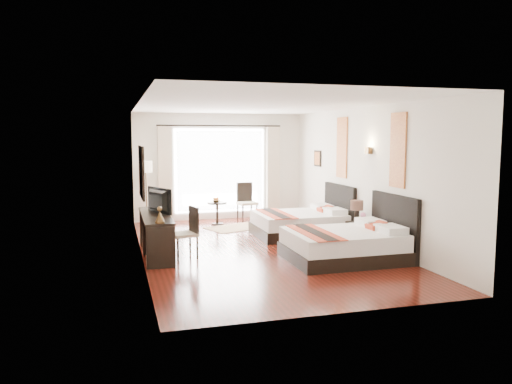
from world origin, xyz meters
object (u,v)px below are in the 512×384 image
object	(u,v)px
nightstand	(359,234)
table_lamp	(357,207)
vase	(363,220)
fruit_bowl	(216,201)
floor_lamp	(146,171)
bed_far	(303,222)
bed_near	(348,243)
window_chair	(247,209)
television	(155,201)
side_table	(217,213)
desk_chair	(185,242)
console_desk	(156,234)

from	to	relation	value
nightstand	table_lamp	distance (m)	0.55
nightstand	vase	distance (m)	0.38
nightstand	fruit_bowl	bearing A→B (deg)	125.41
floor_lamp	bed_far	bearing A→B (deg)	-35.22
bed_near	window_chair	size ratio (longest dim) A/B	2.05
television	side_table	distance (m)	3.28
vase	bed_far	bearing A→B (deg)	114.85
nightstand	fruit_bowl	size ratio (longest dim) A/B	2.41
bed_near	fruit_bowl	size ratio (longest dim) A/B	10.01
bed_near	desk_chair	size ratio (longest dim) A/B	2.19
nightstand	desk_chair	size ratio (longest dim) A/B	0.53
bed_near	console_desk	xyz separation A→B (m)	(-3.28, 1.39, 0.08)
nightstand	window_chair	distance (m)	3.84
television	window_chair	world-z (taller)	television
fruit_bowl	bed_near	bearing A→B (deg)	-69.87
table_lamp	vase	world-z (taller)	table_lamp
console_desk	fruit_bowl	size ratio (longest dim) A/B	10.80
console_desk	window_chair	bearing A→B (deg)	50.68
fruit_bowl	window_chair	bearing A→B (deg)	21.12
vase	console_desk	distance (m)	4.04
bed_near	side_table	distance (m)	4.48
side_table	window_chair	world-z (taller)	window_chair
nightstand	side_table	distance (m)	3.93
bed_far	console_desk	xyz separation A→B (m)	(-3.30, -0.92, 0.09)
floor_lamp	table_lamp	bearing A→B (deg)	-41.63
nightstand	floor_lamp	size ratio (longest dim) A/B	0.31
bed_far	table_lamp	xyz separation A→B (m)	(0.69, -1.21, 0.49)
bed_far	floor_lamp	size ratio (longest dim) A/B	1.24
console_desk	window_chair	world-z (taller)	window_chair
bed_near	television	size ratio (longest dim) A/B	2.43
table_lamp	television	bearing A→B (deg)	173.94
table_lamp	desk_chair	size ratio (longest dim) A/B	0.44
bed_near	side_table	size ratio (longest dim) A/B	3.62
bed_far	nightstand	xyz separation A→B (m)	(0.72, -1.30, -0.05)
nightstand	desk_chair	distance (m)	3.53
nightstand	side_table	xyz separation A→B (m)	(-2.28, 3.20, 0.04)
vase	desk_chair	bearing A→B (deg)	177.83
bed_near	television	distance (m)	3.66
nightstand	console_desk	xyz separation A→B (m)	(-4.02, 0.38, 0.14)
side_table	table_lamp	bearing A→B (deg)	-54.13
television	desk_chair	world-z (taller)	television
vase	television	size ratio (longest dim) A/B	0.15
bed_far	nightstand	size ratio (longest dim) A/B	4.03
console_desk	desk_chair	distance (m)	0.67
bed_near	side_table	world-z (taller)	bed_near
vase	table_lamp	bearing A→B (deg)	89.54
table_lamp	window_chair	size ratio (longest dim) A/B	0.41
bed_far	television	xyz separation A→B (m)	(-3.28, -0.79, 0.71)
desk_chair	fruit_bowl	world-z (taller)	desk_chair
desk_chair	window_chair	bearing A→B (deg)	-132.40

